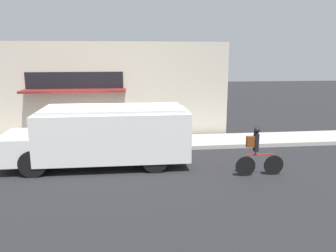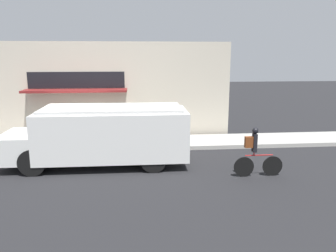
{
  "view_description": "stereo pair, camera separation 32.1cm",
  "coord_description": "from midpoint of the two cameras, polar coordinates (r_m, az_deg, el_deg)",
  "views": [
    {
      "loc": [
        2.16,
        -13.0,
        3.9
      ],
      "look_at": [
        3.67,
        -0.2,
        1.1
      ],
      "focal_mm": 35.0,
      "sensor_mm": 36.0,
      "label": 1
    },
    {
      "loc": [
        2.48,
        -13.03,
        3.9
      ],
      "look_at": [
        3.67,
        -0.2,
        1.1
      ],
      "focal_mm": 35.0,
      "sensor_mm": 36.0,
      "label": 2
    }
  ],
  "objects": [
    {
      "name": "sidewalk",
      "position": [
        14.72,
        -14.22,
        -3.15
      ],
      "size": [
        28.0,
        2.02,
        0.17
      ],
      "color": "#ADAAA3",
      "rests_on": "ground_plane"
    },
    {
      "name": "cyclist",
      "position": [
        11.04,
        15.8,
        -4.54
      ],
      "size": [
        1.63,
        0.21,
        1.65
      ],
      "rotation": [
        0.0,
        0.0,
        -0.0
      ],
      "color": "black",
      "rests_on": "ground_plane"
    },
    {
      "name": "school_bus",
      "position": [
        11.85,
        -10.36,
        -1.43
      ],
      "size": [
        6.47,
        2.64,
        2.12
      ],
      "rotation": [
        0.0,
        0.0,
        -0.01
      ],
      "color": "white",
      "rests_on": "ground_plane"
    },
    {
      "name": "trash_bin",
      "position": [
        14.83,
        -18.86,
        -1.31
      ],
      "size": [
        0.56,
        0.56,
        0.84
      ],
      "color": "#2D5138",
      "rests_on": "sidewalk"
    },
    {
      "name": "storefront",
      "position": [
        15.61,
        -13.96,
        5.88
      ],
      "size": [
        13.71,
        1.09,
        4.5
      ],
      "color": "beige",
      "rests_on": "ground_plane"
    },
    {
      "name": "ground_plane",
      "position": [
        13.78,
        -14.83,
        -4.6
      ],
      "size": [
        70.0,
        70.0,
        0.0
      ],
      "primitive_type": "plane",
      "color": "#232326"
    }
  ]
}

